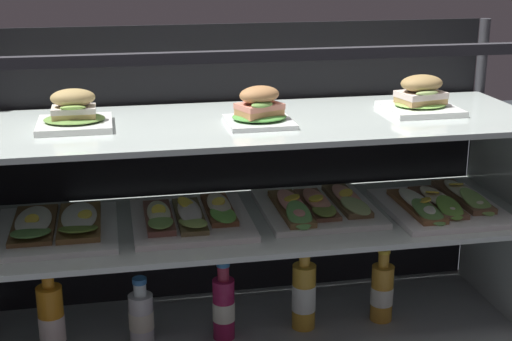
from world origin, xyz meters
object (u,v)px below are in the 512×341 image
Objects in this scene: plated_roll_sandwich_near_right_corner at (258,110)px; juice_bottle_near_post at (382,291)px; juice_bottle_front_middle at (224,307)px; open_sandwich_tray_far_left at (318,206)px; open_sandwich_tray_near_right_corner at (441,204)px; plated_roll_sandwich_center at (421,98)px; juice_bottle_back_left at (52,321)px; juice_bottle_back_right at (141,316)px; juice_bottle_front_fourth at (304,295)px; open_sandwich_tray_right_of_center at (57,227)px; plated_roll_sandwich_near_left_corner at (74,114)px; open_sandwich_tray_left_of_center at (191,217)px.

juice_bottle_near_post is (0.38, 0.04, -0.58)m from plated_roll_sandwich_near_right_corner.
juice_bottle_near_post is (0.48, 0.01, -0.01)m from juice_bottle_front_middle.
open_sandwich_tray_near_right_corner is at bearing -8.43° from open_sandwich_tray_far_left.
plated_roll_sandwich_center is 0.80× the size of juice_bottle_back_left.
juice_bottle_back_left is at bearing -176.28° from juice_bottle_back_right.
plated_roll_sandwich_near_right_corner is at bearing -164.83° from juice_bottle_front_fourth.
juice_bottle_front_fourth is at bearing 174.96° from open_sandwich_tray_near_right_corner.
open_sandwich_tray_right_of_center is at bearing 175.51° from plated_roll_sandwich_near_right_corner.
open_sandwich_tray_left_of_center is at bearing -2.68° from plated_roll_sandwich_near_left_corner.
juice_bottle_back_left is (-0.04, -0.01, -0.27)m from open_sandwich_tray_right_of_center.
juice_bottle_front_middle is 0.24m from juice_bottle_front_fourth.
plated_roll_sandwich_near_left_corner reaches higher than juice_bottle_front_middle.
juice_bottle_front_middle is at bearing -13.74° from open_sandwich_tray_left_of_center.
open_sandwich_tray_near_right_corner is 0.69m from juice_bottle_front_middle.
open_sandwich_tray_far_left is at bearing 0.46° from juice_bottle_back_right.
plated_roll_sandwich_near_left_corner is 1.05m from open_sandwich_tray_near_right_corner.
plated_roll_sandwich_near_left_corner is 0.52× the size of open_sandwich_tray_far_left.
plated_roll_sandwich_near_left_corner is 0.81× the size of juice_bottle_front_middle.
open_sandwich_tray_right_of_center is at bearing 178.01° from open_sandwich_tray_near_right_corner.
juice_bottle_front_fourth is (0.24, 0.01, 0.01)m from juice_bottle_front_middle.
juice_bottle_back_left is 0.98× the size of juice_bottle_front_fourth.
plated_roll_sandwich_center is 1.19m from juice_bottle_back_left.
juice_bottle_near_post is (-0.09, -0.02, -0.58)m from plated_roll_sandwich_center.
open_sandwich_tray_right_of_center is at bearing -164.54° from plated_roll_sandwich_near_left_corner.
plated_roll_sandwich_near_right_corner is 0.70m from juice_bottle_near_post.
open_sandwich_tray_left_of_center is (-0.65, -0.01, -0.30)m from plated_roll_sandwich_center.
plated_roll_sandwich_near_left_corner is 0.47m from plated_roll_sandwich_near_right_corner.
juice_bottle_front_middle is (0.23, -0.03, 0.02)m from juice_bottle_back_right.
open_sandwich_tray_right_of_center reaches higher than juice_bottle_back_right.
open_sandwich_tray_far_left is 0.59m from juice_bottle_back_right.
juice_bottle_back_right is at bearing 173.26° from juice_bottle_front_middle.
plated_roll_sandwich_near_right_corner is 0.48× the size of open_sandwich_tray_left_of_center.
juice_bottle_front_fourth is at bearing 3.34° from juice_bottle_front_middle.
juice_bottle_back_left is at bearing -179.91° from juice_bottle_near_post.
open_sandwich_tray_right_of_center is at bearing -179.14° from plated_roll_sandwich_center.
open_sandwich_tray_right_of_center is 1.42× the size of juice_bottle_front_fourth.
plated_roll_sandwich_near_left_corner is 0.94m from plated_roll_sandwich_center.
plated_roll_sandwich_near_right_corner is 0.75× the size of juice_bottle_near_post.
plated_roll_sandwich_near_right_corner is at bearing -174.31° from juice_bottle_near_post.
open_sandwich_tray_far_left reaches higher than juice_bottle_back_right.
juice_bottle_front_middle is (0.47, -0.01, -0.00)m from juice_bottle_back_left.
open_sandwich_tray_near_right_corner is 0.48m from juice_bottle_front_fourth.
plated_roll_sandwich_near_left_corner is at bearing 179.85° from plated_roll_sandwich_center.
plated_roll_sandwich_center is 0.84× the size of juice_bottle_front_middle.
juice_bottle_back_right is at bearing 178.36° from juice_bottle_front_fourth.
plated_roll_sandwich_near_right_corner is 0.48× the size of open_sandwich_tray_near_right_corner.
juice_bottle_back_right is at bearing 177.37° from open_sandwich_tray_left_of_center.
open_sandwich_tray_right_of_center is 1.57× the size of juice_bottle_near_post.
open_sandwich_tray_near_right_corner is 1.42× the size of juice_bottle_front_fourth.
plated_roll_sandwich_near_right_corner is 0.47× the size of open_sandwich_tray_far_left.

